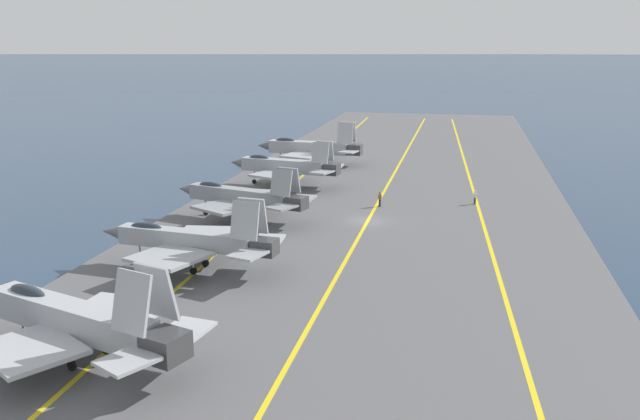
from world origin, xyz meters
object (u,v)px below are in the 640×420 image
object	(u,v)px
parked_jet_second	(191,240)
parked_jet_fourth	(286,166)
parked_jet_third	(242,196)
parked_jet_nearest	(75,319)
crew_white_vest	(475,197)
parked_jet_fifth	(311,148)
crew_brown_vest	(380,198)

from	to	relation	value
parked_jet_second	parked_jet_fourth	xyz separation A→B (m)	(34.19, 0.89, 0.08)
parked_jet_second	parked_jet_third	distance (m)	16.34
parked_jet_nearest	parked_jet_second	size ratio (longest dim) A/B	1.06
parked_jet_second	crew_white_vest	distance (m)	37.38
parked_jet_fifth	crew_white_vest	bearing A→B (deg)	-131.89
parked_jet_third	crew_white_vest	bearing A→B (deg)	-62.50
parked_jet_fifth	crew_white_vest	distance (m)	33.50
parked_jet_nearest	parked_jet_fourth	distance (m)	50.98
parked_jet_fourth	parked_jet_fifth	xyz separation A→B (m)	(17.18, 0.53, -0.17)
parked_jet_second	parked_jet_third	bearing A→B (deg)	3.28
crew_brown_vest	crew_white_vest	world-z (taller)	crew_brown_vest
parked_jet_nearest	parked_jet_fourth	bearing A→B (deg)	0.56
parked_jet_nearest	parked_jet_fifth	world-z (taller)	parked_jet_nearest
parked_jet_nearest	parked_jet_second	xyz separation A→B (m)	(16.79, -0.39, 0.08)
parked_jet_fourth	crew_brown_vest	xyz separation A→B (m)	(-8.70, -13.57, -1.74)
parked_jet_fourth	parked_jet_third	bearing A→B (deg)	179.84
parked_jet_nearest	parked_jet_fifth	bearing A→B (deg)	0.86
parked_jet_fourth	crew_brown_vest	world-z (taller)	parked_jet_fourth
parked_jet_nearest	parked_jet_fourth	xyz separation A→B (m)	(50.98, 0.50, 0.16)
parked_jet_fourth	crew_white_vest	xyz separation A→B (m)	(-5.16, -24.38, -1.79)
parked_jet_second	parked_jet_fifth	distance (m)	51.39
parked_jet_second	parked_jet_fourth	bearing A→B (deg)	1.48
parked_jet_fourth	crew_white_vest	world-z (taller)	parked_jet_fourth
parked_jet_nearest	crew_brown_vest	bearing A→B (deg)	-17.19
parked_jet_fourth	parked_jet_fifth	bearing A→B (deg)	1.77
parked_jet_fourth	parked_jet_second	bearing A→B (deg)	-178.52
parked_jet_third	parked_jet_fifth	size ratio (longest dim) A/B	0.95
parked_jet_fourth	crew_white_vest	size ratio (longest dim) A/B	9.31
parked_jet_second	crew_white_vest	size ratio (longest dim) A/B	9.77
parked_jet_third	crew_brown_vest	world-z (taller)	parked_jet_third
parked_jet_nearest	parked_jet_fifth	distance (m)	68.17
parked_jet_third	parked_jet_nearest	bearing A→B (deg)	-179.06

